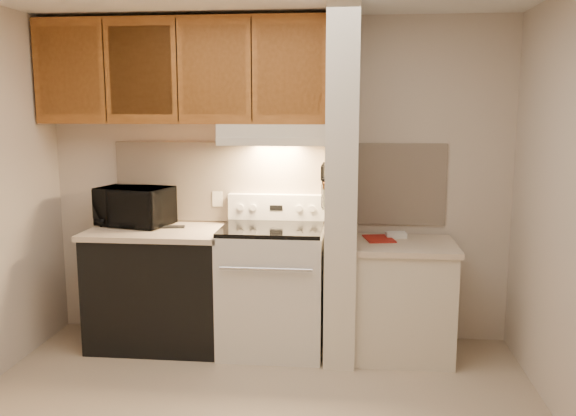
# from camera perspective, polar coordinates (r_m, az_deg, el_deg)

# --- Properties ---
(wall_back) EXTENTS (3.60, 2.50, 0.02)m
(wall_back) POSITION_cam_1_polar(r_m,az_deg,el_deg) (4.80, -0.98, 2.57)
(wall_back) COLOR beige
(wall_back) RESTS_ON floor
(backsplash) EXTENTS (2.60, 0.02, 0.63)m
(backsplash) POSITION_cam_1_polar(r_m,az_deg,el_deg) (4.79, -0.99, 2.38)
(backsplash) COLOR #FFE5C9
(backsplash) RESTS_ON wall_back
(range_body) EXTENTS (0.76, 0.65, 0.92)m
(range_body) POSITION_cam_1_polar(r_m,az_deg,el_deg) (4.63, -1.46, -7.70)
(range_body) COLOR silver
(range_body) RESTS_ON floor
(oven_window) EXTENTS (0.50, 0.01, 0.30)m
(oven_window) POSITION_cam_1_polar(r_m,az_deg,el_deg) (4.32, -2.01, -8.42)
(oven_window) COLOR black
(oven_window) RESTS_ON range_body
(oven_handle) EXTENTS (0.65, 0.02, 0.02)m
(oven_handle) POSITION_cam_1_polar(r_m,az_deg,el_deg) (4.22, -2.10, -5.73)
(oven_handle) COLOR silver
(oven_handle) RESTS_ON range_body
(cooktop) EXTENTS (0.74, 0.64, 0.03)m
(cooktop) POSITION_cam_1_polar(r_m,az_deg,el_deg) (4.51, -1.49, -1.92)
(cooktop) COLOR black
(cooktop) RESTS_ON range_body
(range_backguard) EXTENTS (0.76, 0.08, 0.20)m
(range_backguard) POSITION_cam_1_polar(r_m,az_deg,el_deg) (4.77, -1.05, 0.10)
(range_backguard) COLOR silver
(range_backguard) RESTS_ON range_body
(range_display) EXTENTS (0.10, 0.01, 0.04)m
(range_display) POSITION_cam_1_polar(r_m,az_deg,el_deg) (4.73, -1.12, 0.02)
(range_display) COLOR black
(range_display) RESTS_ON range_backguard
(range_knob_left_outer) EXTENTS (0.05, 0.02, 0.05)m
(range_knob_left_outer) POSITION_cam_1_polar(r_m,az_deg,el_deg) (4.77, -4.46, 0.07)
(range_knob_left_outer) COLOR silver
(range_knob_left_outer) RESTS_ON range_backguard
(range_knob_left_inner) EXTENTS (0.05, 0.02, 0.05)m
(range_knob_left_inner) POSITION_cam_1_polar(r_m,az_deg,el_deg) (4.75, -3.28, 0.05)
(range_knob_left_inner) COLOR silver
(range_knob_left_inner) RESTS_ON range_backguard
(range_knob_right_inner) EXTENTS (0.05, 0.02, 0.05)m
(range_knob_right_inner) POSITION_cam_1_polar(r_m,az_deg,el_deg) (4.71, 1.06, -0.03)
(range_knob_right_inner) COLOR silver
(range_knob_right_inner) RESTS_ON range_backguard
(range_knob_right_outer) EXTENTS (0.05, 0.02, 0.05)m
(range_knob_right_outer) POSITION_cam_1_polar(r_m,az_deg,el_deg) (4.70, 2.27, -0.05)
(range_knob_right_outer) COLOR silver
(range_knob_right_outer) RESTS_ON range_backguard
(dishwasher_front) EXTENTS (1.00, 0.63, 0.87)m
(dishwasher_front) POSITION_cam_1_polar(r_m,az_deg,el_deg) (4.83, -11.94, -7.47)
(dishwasher_front) COLOR black
(dishwasher_front) RESTS_ON floor
(left_countertop) EXTENTS (1.04, 0.67, 0.04)m
(left_countertop) POSITION_cam_1_polar(r_m,az_deg,el_deg) (4.72, -12.13, -2.18)
(left_countertop) COLOR beige
(left_countertop) RESTS_ON dishwasher_front
(spoon_rest) EXTENTS (0.21, 0.10, 0.01)m
(spoon_rest) POSITION_cam_1_polar(r_m,az_deg,el_deg) (4.75, -10.88, -1.74)
(spoon_rest) COLOR black
(spoon_rest) RESTS_ON left_countertop
(teal_jar) EXTENTS (0.11, 0.11, 0.10)m
(teal_jar) POSITION_cam_1_polar(r_m,az_deg,el_deg) (4.85, -14.83, -1.15)
(teal_jar) COLOR #216660
(teal_jar) RESTS_ON left_countertop
(outlet) EXTENTS (0.08, 0.01, 0.12)m
(outlet) POSITION_cam_1_polar(r_m,az_deg,el_deg) (4.88, -6.62, 0.84)
(outlet) COLOR beige
(outlet) RESTS_ON backsplash
(microwave) EXTENTS (0.61, 0.48, 0.30)m
(microwave) POSITION_cam_1_polar(r_m,az_deg,el_deg) (4.89, -14.14, 0.17)
(microwave) COLOR black
(microwave) RESTS_ON left_countertop
(partition_pillar) EXTENTS (0.22, 0.70, 2.50)m
(partition_pillar) POSITION_cam_1_polar(r_m,az_deg,el_deg) (4.42, 5.06, 1.94)
(partition_pillar) COLOR silver
(partition_pillar) RESTS_ON floor
(pillar_trim) EXTENTS (0.01, 0.70, 0.04)m
(pillar_trim) POSITION_cam_1_polar(r_m,az_deg,el_deg) (4.42, 3.57, 2.61)
(pillar_trim) COLOR #9B5823
(pillar_trim) RESTS_ON partition_pillar
(knife_strip) EXTENTS (0.02, 0.42, 0.04)m
(knife_strip) POSITION_cam_1_polar(r_m,az_deg,el_deg) (4.36, 3.46, 2.80)
(knife_strip) COLOR black
(knife_strip) RESTS_ON partition_pillar
(knife_blade_a) EXTENTS (0.01, 0.03, 0.16)m
(knife_blade_a) POSITION_cam_1_polar(r_m,az_deg,el_deg) (4.20, 3.18, 1.17)
(knife_blade_a) COLOR silver
(knife_blade_a) RESTS_ON knife_strip
(knife_handle_a) EXTENTS (0.02, 0.02, 0.10)m
(knife_handle_a) POSITION_cam_1_polar(r_m,az_deg,el_deg) (4.21, 3.22, 3.25)
(knife_handle_a) COLOR black
(knife_handle_a) RESTS_ON knife_strip
(knife_blade_b) EXTENTS (0.01, 0.04, 0.18)m
(knife_blade_b) POSITION_cam_1_polar(r_m,az_deg,el_deg) (4.28, 3.23, 1.19)
(knife_blade_b) COLOR silver
(knife_blade_b) RESTS_ON knife_strip
(knife_handle_b) EXTENTS (0.02, 0.02, 0.10)m
(knife_handle_b) POSITION_cam_1_polar(r_m,az_deg,el_deg) (4.28, 3.26, 3.34)
(knife_handle_b) COLOR black
(knife_handle_b) RESTS_ON knife_strip
(knife_blade_c) EXTENTS (0.01, 0.04, 0.20)m
(knife_blade_c) POSITION_cam_1_polar(r_m,az_deg,el_deg) (4.39, 3.30, 1.26)
(knife_blade_c) COLOR silver
(knife_blade_c) RESTS_ON knife_strip
(knife_handle_c) EXTENTS (0.02, 0.02, 0.10)m
(knife_handle_c) POSITION_cam_1_polar(r_m,az_deg,el_deg) (4.35, 3.31, 3.44)
(knife_handle_c) COLOR black
(knife_handle_c) RESTS_ON knife_strip
(knife_blade_d) EXTENTS (0.01, 0.04, 0.16)m
(knife_blade_d) POSITION_cam_1_polar(r_m,az_deg,el_deg) (4.46, 3.34, 1.65)
(knife_blade_d) COLOR silver
(knife_blade_d) RESTS_ON knife_strip
(knife_handle_d) EXTENTS (0.02, 0.02, 0.10)m
(knife_handle_d) POSITION_cam_1_polar(r_m,az_deg,el_deg) (4.43, 3.35, 3.54)
(knife_handle_d) COLOR black
(knife_handle_d) RESTS_ON knife_strip
(knife_blade_e) EXTENTS (0.01, 0.04, 0.18)m
(knife_blade_e) POSITION_cam_1_polar(r_m,az_deg,el_deg) (4.55, 3.39, 1.67)
(knife_blade_e) COLOR silver
(knife_blade_e) RESTS_ON knife_strip
(knife_handle_e) EXTENTS (0.02, 0.02, 0.10)m
(knife_handle_e) POSITION_cam_1_polar(r_m,az_deg,el_deg) (4.53, 3.41, 3.67)
(knife_handle_e) COLOR black
(knife_handle_e) RESTS_ON knife_strip
(oven_mitt) EXTENTS (0.03, 0.10, 0.24)m
(oven_mitt) POSITION_cam_1_polar(r_m,az_deg,el_deg) (4.60, 3.44, 1.41)
(oven_mitt) COLOR slate
(oven_mitt) RESTS_ON partition_pillar
(right_cab_base) EXTENTS (0.70, 0.60, 0.81)m
(right_cab_base) POSITION_cam_1_polar(r_m,az_deg,el_deg) (4.62, 10.69, -8.61)
(right_cab_base) COLOR beige
(right_cab_base) RESTS_ON floor
(right_countertop) EXTENTS (0.74, 0.64, 0.04)m
(right_countertop) POSITION_cam_1_polar(r_m,az_deg,el_deg) (4.51, 10.85, -3.46)
(right_countertop) COLOR beige
(right_countertop) RESTS_ON right_cab_base
(red_folder) EXTENTS (0.25, 0.31, 0.01)m
(red_folder) POSITION_cam_1_polar(r_m,az_deg,el_deg) (4.59, 8.51, -2.86)
(red_folder) COLOR maroon
(red_folder) RESTS_ON right_countertop
(white_box) EXTENTS (0.16, 0.12, 0.04)m
(white_box) POSITION_cam_1_polar(r_m,az_deg,el_deg) (4.67, 10.07, -2.49)
(white_box) COLOR white
(white_box) RESTS_ON right_countertop
(range_hood) EXTENTS (0.78, 0.44, 0.15)m
(range_hood) POSITION_cam_1_polar(r_m,az_deg,el_deg) (4.55, -1.32, 6.94)
(range_hood) COLOR beige
(range_hood) RESTS_ON upper_cabinets
(hood_lip) EXTENTS (0.78, 0.04, 0.06)m
(hood_lip) POSITION_cam_1_polar(r_m,az_deg,el_deg) (4.35, -1.67, 6.22)
(hood_lip) COLOR beige
(hood_lip) RESTS_ON range_hood
(upper_cabinets) EXTENTS (2.18, 0.33, 0.77)m
(upper_cabinets) POSITION_cam_1_polar(r_m,az_deg,el_deg) (4.73, -9.79, 12.47)
(upper_cabinets) COLOR #9B5823
(upper_cabinets) RESTS_ON wall_back
(cab_door_a) EXTENTS (0.46, 0.01, 0.63)m
(cab_door_a) POSITION_cam_1_polar(r_m,az_deg,el_deg) (4.87, -19.82, 11.97)
(cab_door_a) COLOR #9B5823
(cab_door_a) RESTS_ON upper_cabinets
(cab_gap_a) EXTENTS (0.01, 0.01, 0.73)m
(cab_gap_a) POSITION_cam_1_polar(r_m,az_deg,el_deg) (4.76, -16.80, 12.19)
(cab_gap_a) COLOR black
(cab_gap_a) RESTS_ON upper_cabinets
(cab_door_b) EXTENTS (0.46, 0.01, 0.63)m
(cab_door_b) POSITION_cam_1_polar(r_m,az_deg,el_deg) (4.66, -13.63, 12.39)
(cab_door_b) COLOR #9B5823
(cab_door_b) RESTS_ON upper_cabinets
(cab_gap_b) EXTENTS (0.01, 0.01, 0.73)m
(cab_gap_b) POSITION_cam_1_polar(r_m,az_deg,el_deg) (4.58, -10.34, 12.56)
(cab_gap_b) COLOR black
(cab_gap_b) RESTS_ON upper_cabinets
(cab_door_c) EXTENTS (0.46, 0.01, 0.63)m
(cab_door_c) POSITION_cam_1_polar(r_m,az_deg,el_deg) (4.51, -6.93, 12.69)
(cab_door_c) COLOR #9B5823
(cab_door_c) RESTS_ON upper_cabinets
(cab_gap_c) EXTENTS (0.01, 0.01, 0.73)m
(cab_gap_c) POSITION_cam_1_polar(r_m,az_deg,el_deg) (4.46, -3.43, 12.78)
(cab_gap_c) COLOR black
(cab_gap_c) RESTS_ON upper_cabinets
(cab_door_d) EXTENTS (0.46, 0.01, 0.63)m
(cab_door_d) POSITION_cam_1_polar(r_m,az_deg,el_deg) (4.43, 0.14, 12.83)
(cab_door_d) COLOR #9B5823
(cab_door_d) RESTS_ON upper_cabinets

